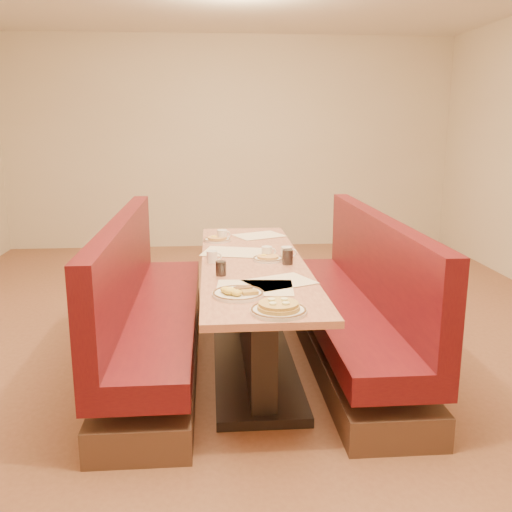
{
  "coord_description": "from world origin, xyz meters",
  "views": [
    {
      "loc": [
        -0.29,
        -3.81,
        1.69
      ],
      "look_at": [
        0.0,
        -0.27,
        0.85
      ],
      "focal_mm": 40.0,
      "sensor_mm": 36.0,
      "label": 1
    }
  ],
  "objects": [
    {
      "name": "placemat_near_left",
      "position": [
        -0.04,
        -0.66,
        0.75
      ],
      "size": [
        0.47,
        0.37,
        0.0
      ],
      "primitive_type": "cube",
      "rotation": [
        0.0,
        0.0,
        -0.09
      ],
      "color": "beige",
      "rests_on": "diner_table"
    },
    {
      "name": "ground",
      "position": [
        0.0,
        0.0,
        0.0
      ],
      "size": [
        8.0,
        8.0,
        0.0
      ],
      "primitive_type": "plane",
      "color": "#9E6647",
      "rests_on": "ground"
    },
    {
      "name": "pancake_plate",
      "position": [
        0.05,
        -1.1,
        0.77
      ],
      "size": [
        0.29,
        0.29,
        0.06
      ],
      "rotation": [
        0.0,
        0.0,
        0.33
      ],
      "color": "white",
      "rests_on": "diner_table"
    },
    {
      "name": "extra_plate_far",
      "position": [
        -0.24,
        0.7,
        0.77
      ],
      "size": [
        0.22,
        0.22,
        0.04
      ],
      "rotation": [
        0.0,
        0.0,
        -0.09
      ],
      "color": "white",
      "rests_on": "diner_table"
    },
    {
      "name": "soda_tumbler_mid",
      "position": [
        0.23,
        -0.1,
        0.8
      ],
      "size": [
        0.07,
        0.07,
        0.1
      ],
      "color": "black",
      "rests_on": "diner_table"
    },
    {
      "name": "eggs_plate",
      "position": [
        -0.14,
        -0.8,
        0.77
      ],
      "size": [
        0.29,
        0.29,
        0.06
      ],
      "rotation": [
        0.0,
        0.0,
        0.17
      ],
      "color": "white",
      "rests_on": "diner_table"
    },
    {
      "name": "placemat_far_right",
      "position": [
        0.12,
        0.88,
        0.75
      ],
      "size": [
        0.47,
        0.42,
        0.0
      ],
      "primitive_type": "cube",
      "rotation": [
        0.0,
        0.0,
        0.42
      ],
      "color": "beige",
      "rests_on": "diner_table"
    },
    {
      "name": "coffee_mug_d",
      "position": [
        -0.19,
        0.71,
        0.8
      ],
      "size": [
        0.11,
        0.08,
        0.09
      ],
      "rotation": [
        0.0,
        0.0,
        0.43
      ],
      "color": "white",
      "rests_on": "diner_table"
    },
    {
      "name": "coffee_mug_c",
      "position": [
        0.11,
        0.1,
        0.79
      ],
      "size": [
        0.11,
        0.07,
        0.08
      ],
      "rotation": [
        0.0,
        0.0,
        0.14
      ],
      "color": "white",
      "rests_on": "diner_table"
    },
    {
      "name": "booth_left",
      "position": [
        -0.73,
        0.0,
        0.36
      ],
      "size": [
        0.55,
        2.5,
        1.05
      ],
      "color": "#4C3326",
      "rests_on": "ground"
    },
    {
      "name": "coffee_mug_b",
      "position": [
        -0.28,
        -0.02,
        0.79
      ],
      "size": [
        0.11,
        0.07,
        0.08
      ],
      "rotation": [
        0.0,
        0.0,
        0.05
      ],
      "color": "white",
      "rests_on": "diner_table"
    },
    {
      "name": "room_envelope",
      "position": [
        0.0,
        0.0,
        1.93
      ],
      "size": [
        6.04,
        8.04,
        2.82
      ],
      "color": "beige",
      "rests_on": "ground"
    },
    {
      "name": "booth_right",
      "position": [
        0.73,
        0.0,
        0.36
      ],
      "size": [
        0.55,
        2.5,
        1.05
      ],
      "color": "#4C3326",
      "rests_on": "ground"
    },
    {
      "name": "placemat_far_left",
      "position": [
        -0.12,
        0.28,
        0.75
      ],
      "size": [
        0.51,
        0.43,
        0.0
      ],
      "primitive_type": "cube",
      "rotation": [
        0.0,
        0.0,
        -0.25
      ],
      "color": "beige",
      "rests_on": "diner_table"
    },
    {
      "name": "coffee_mug_a",
      "position": [
        0.25,
        0.05,
        0.79
      ],
      "size": [
        0.11,
        0.08,
        0.08
      ],
      "rotation": [
        0.0,
        0.0,
        -0.2
      ],
      "color": "white",
      "rests_on": "diner_table"
    },
    {
      "name": "placemat_near_right",
      "position": [
        0.12,
        -0.55,
        0.75
      ],
      "size": [
        0.47,
        0.42,
        0.0
      ],
      "primitive_type": "cube",
      "rotation": [
        0.0,
        0.0,
        0.43
      ],
      "color": "beige",
      "rests_on": "diner_table"
    },
    {
      "name": "soda_tumbler_near",
      "position": [
        -0.23,
        -0.36,
        0.8
      ],
      "size": [
        0.07,
        0.07,
        0.09
      ],
      "color": "black",
      "rests_on": "diner_table"
    },
    {
      "name": "extra_plate_mid",
      "position": [
        0.11,
        0.01,
        0.76
      ],
      "size": [
        0.21,
        0.21,
        0.04
      ],
      "rotation": [
        0.0,
        0.0,
        -0.27
      ],
      "color": "white",
      "rests_on": "diner_table"
    },
    {
      "name": "diner_table",
      "position": [
        0.0,
        0.0,
        0.37
      ],
      "size": [
        0.7,
        2.5,
        0.75
      ],
      "color": "black",
      "rests_on": "ground"
    }
  ]
}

